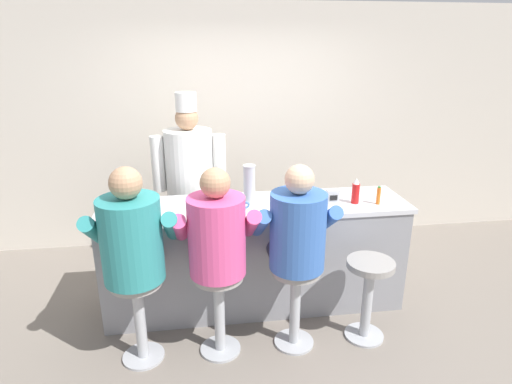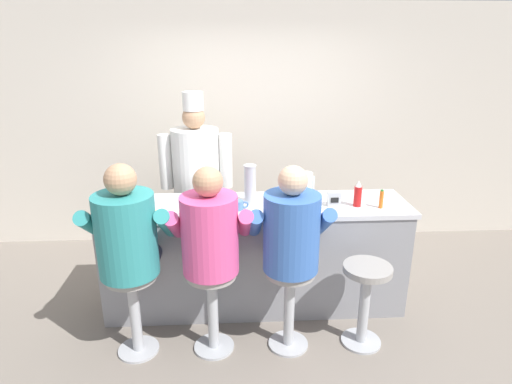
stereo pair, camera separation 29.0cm
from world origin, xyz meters
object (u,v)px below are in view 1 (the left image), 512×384
Objects in this scene: coffee_mug_blue at (240,206)px; diner_seated_pink at (217,241)px; breakfast_plate at (152,217)px; diner_seated_blue at (296,236)px; hot_sauce_bottle_orange at (378,196)px; cook_in_whites_near at (190,178)px; water_pitcher_clear at (303,184)px; empty_stool_round at (369,287)px; cup_stack_steel at (249,184)px; coffee_mug_white at (209,207)px; diner_seated_teal at (133,244)px; ketchup_bottle_red at (356,191)px; cereal_bowl at (178,215)px; napkin_dispenser_chrome at (332,197)px; mustard_bottle_yellow at (296,199)px.

diner_seated_pink is at bearing -115.21° from coffee_mug_blue.
diner_seated_blue is at bearing -19.19° from breakfast_plate.
cook_in_whites_near is (-1.59, 0.85, -0.04)m from hot_sauce_bottle_orange.
water_pitcher_clear reaches higher than empty_stool_round.
coffee_mug_white is at bearing -152.50° from cup_stack_steel.
hot_sauce_bottle_orange is 0.92m from diner_seated_blue.
diner_seated_pink is 1.29m from cook_in_whites_near.
diner_seated_teal reaches higher than empty_stool_round.
diner_seated_teal is 1.17m from diner_seated_blue.
hot_sauce_bottle_orange is (0.18, -0.05, -0.03)m from ketchup_bottle_red.
diner_seated_pink reaches higher than coffee_mug_white.
cereal_bowl is (0.21, -0.02, 0.01)m from breakfast_plate.
cereal_bowl is 0.50m from coffee_mug_blue.
breakfast_plate is at bearing -178.32° from hot_sauce_bottle_orange.
diner_seated_teal reaches higher than diner_seated_pink.
ketchup_bottle_red is at bearing 1.62° from coffee_mug_blue.
water_pitcher_clear is at bearing 41.68° from diner_seated_pink.
diner_seated_pink is (-1.02, -0.50, -0.11)m from napkin_dispenser_chrome.
cook_in_whites_near reaches higher than hot_sauce_bottle_orange.
mustard_bottle_yellow is 0.38m from water_pitcher_clear.
water_pitcher_clear reaches higher than napkin_dispenser_chrome.
napkin_dispenser_chrome is (1.30, 0.14, 0.04)m from cereal_bowl.
diner_seated_blue is (0.87, -0.36, -0.07)m from cereal_bowl.
mustard_bottle_yellow reaches higher than hot_sauce_bottle_orange.
diner_seated_pink is (0.49, -0.37, -0.06)m from breakfast_plate.
cook_in_whites_near is (-0.19, 1.28, 0.09)m from diner_seated_pink.
ketchup_bottle_red is 0.81m from empty_stool_round.
napkin_dispenser_chrome is (1.05, 0.06, 0.01)m from coffee_mug_white.
ketchup_bottle_red reaches higher than coffee_mug_white.
diner_seated_pink is (-0.21, -0.45, -0.09)m from coffee_mug_blue.
diner_seated_teal reaches higher than cup_stack_steel.
diner_seated_pink reaches higher than cereal_bowl.
empty_stool_round is at bearing -3.38° from diner_seated_blue.
ketchup_bottle_red is 1.31m from diner_seated_pink.
hot_sauce_bottle_orange is at bearing 12.15° from diner_seated_teal.
ketchup_bottle_red is 0.12× the size of cook_in_whites_near.
ketchup_bottle_red reaches higher than empty_stool_round.
mustard_bottle_yellow is at bearing -169.31° from ketchup_bottle_red.
cup_stack_steel is 2.71× the size of napkin_dispenser_chrome.
diner_seated_teal is at bearing -152.64° from water_pitcher_clear.
cereal_bowl is at bearing -177.56° from hot_sauce_bottle_orange.
water_pitcher_clear is at bearing 15.24° from breakfast_plate.
breakfast_plate is 0.17× the size of diner_seated_teal.
napkin_dispenser_chrome reaches higher than breakfast_plate.
water_pitcher_clear is 0.78m from diner_seated_blue.
diner_seated_blue is at bearing -35.13° from coffee_mug_white.
diner_seated_blue is (0.62, -0.44, -0.10)m from coffee_mug_white.
cereal_bowl is 0.09× the size of diner_seated_blue.
cereal_bowl is (-0.95, -0.02, -0.08)m from mustard_bottle_yellow.
water_pitcher_clear is 0.90m from coffee_mug_white.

